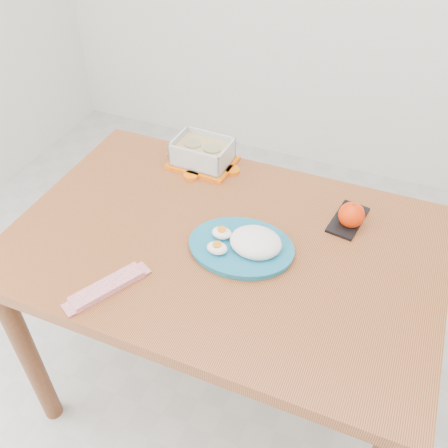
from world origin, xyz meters
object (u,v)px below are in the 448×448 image
at_px(orange_fruit, 351,215).
at_px(smartphone, 348,220).
at_px(dining_table, 224,266).
at_px(food_container, 202,153).
at_px(rice_plate, 246,244).

distance_m(orange_fruit, smartphone, 0.04).
distance_m(dining_table, food_container, 0.40).
distance_m(dining_table, smartphone, 0.38).
distance_m(dining_table, rice_plate, 0.15).
height_order(rice_plate, smartphone, rice_plate).
bearing_deg(food_container, smartphone, -8.84).
bearing_deg(food_container, orange_fruit, -10.20).
bearing_deg(rice_plate, smartphone, 39.16).
xyz_separation_m(dining_table, smartphone, (0.29, 0.21, 0.11)).
height_order(dining_table, food_container, food_container).
bearing_deg(dining_table, rice_plate, -11.20).
height_order(food_container, orange_fruit, food_container).
bearing_deg(dining_table, smartphone, 35.29).
height_order(dining_table, orange_fruit, orange_fruit).
height_order(food_container, rice_plate, food_container).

